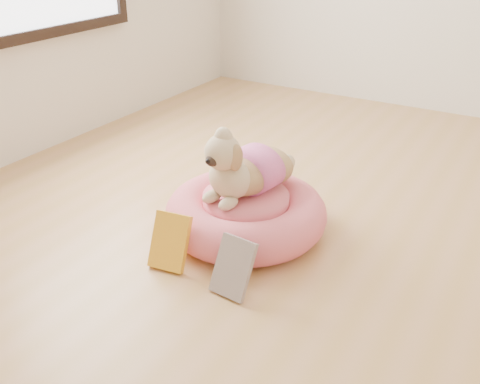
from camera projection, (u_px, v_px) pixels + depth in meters
The scene contains 5 objects.
floor at pixel (340, 273), 2.10m from camera, with size 4.50×4.50×0.00m, color tan.
pet_bed at pixel (246, 213), 2.35m from camera, with size 0.71×0.71×0.18m.
dog at pixel (245, 156), 2.24m from camera, with size 0.32×0.46×0.34m, color brown, non-canonical shape.
book_yellow at pixel (170, 241), 2.10m from camera, with size 0.15×0.03×0.23m, color yellow.
book_white at pixel (233, 267), 1.95m from camera, with size 0.14×0.02×0.22m, color white.
Camera 1 is at (0.55, -1.68, 1.24)m, focal length 40.00 mm.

